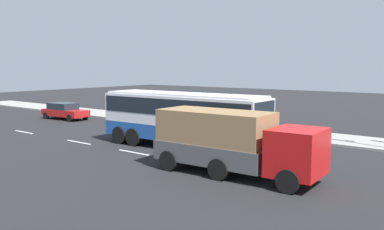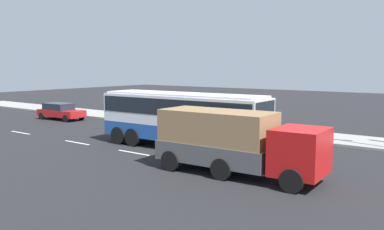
# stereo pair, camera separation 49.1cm
# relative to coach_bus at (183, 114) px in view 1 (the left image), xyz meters

# --- Properties ---
(ground_plane) EXTENTS (120.00, 120.00, 0.00)m
(ground_plane) POSITION_rel_coach_bus_xyz_m (1.07, -0.73, -2.05)
(ground_plane) COLOR black
(sidewalk_curb) EXTENTS (80.00, 4.00, 0.15)m
(sidewalk_curb) POSITION_rel_coach_bus_xyz_m (1.07, 8.13, -1.97)
(sidewalk_curb) COLOR gray
(sidewalk_curb) RESTS_ON ground_plane
(lane_centreline) EXTENTS (38.98, 0.16, 0.01)m
(lane_centreline) POSITION_rel_coach_bus_xyz_m (-1.86, -2.63, -2.04)
(lane_centreline) COLOR white
(lane_centreline) RESTS_ON ground_plane
(coach_bus) EXTENTS (10.67, 2.99, 3.30)m
(coach_bus) POSITION_rel_coach_bus_xyz_m (0.00, 0.00, 0.00)
(coach_bus) COLOR #1E4C9E
(coach_bus) RESTS_ON ground_plane
(cargo_truck) EXTENTS (7.76, 2.78, 2.86)m
(cargo_truck) POSITION_rel_coach_bus_xyz_m (5.47, -3.21, -0.50)
(cargo_truck) COLOR red
(cargo_truck) RESTS_ON ground_plane
(car_red_compact) EXTENTS (4.75, 2.18, 1.51)m
(car_red_compact) POSITION_rel_coach_bus_xyz_m (-16.96, 3.61, -1.25)
(car_red_compact) COLOR #B21919
(car_red_compact) RESTS_ON ground_plane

